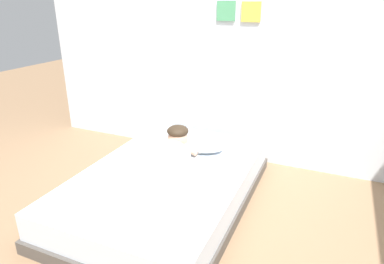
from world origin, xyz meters
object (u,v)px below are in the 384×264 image
at_px(bed, 167,186).
at_px(coffee_cup, 197,149).
at_px(pillow, 198,144).
at_px(person_lying, 159,158).
at_px(cell_phone, 135,169).

relative_size(bed, coffee_cup, 16.01).
distance_m(pillow, coffee_cup, 0.08).
bearing_deg(bed, pillow, 81.32).
xyz_separation_m(person_lying, cell_phone, (-0.18, -0.09, -0.10)).
height_order(bed, pillow, pillow).
height_order(bed, coffee_cup, coffee_cup).
height_order(bed, cell_phone, cell_phone).
relative_size(person_lying, cell_phone, 6.57).
relative_size(bed, cell_phone, 14.30).
distance_m(bed, cell_phone, 0.31).
bearing_deg(coffee_cup, cell_phone, -123.05).
distance_m(pillow, cell_phone, 0.68).
bearing_deg(pillow, cell_phone, -117.83).
height_order(person_lying, coffee_cup, person_lying).
bearing_deg(pillow, person_lying, -104.80).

